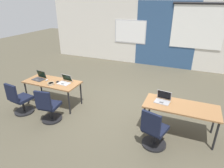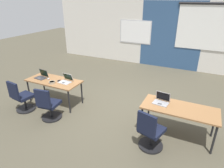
# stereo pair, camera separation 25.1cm
# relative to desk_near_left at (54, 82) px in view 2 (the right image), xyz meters

# --- Properties ---
(ground_plane) EXTENTS (24.00, 24.00, 0.00)m
(ground_plane) POSITION_rel_desk_near_left_xyz_m (1.75, 0.60, -0.66)
(ground_plane) COLOR #4C4738
(back_wall_assembly) EXTENTS (10.00, 0.27, 2.80)m
(back_wall_assembly) POSITION_rel_desk_near_left_xyz_m (1.78, 4.80, 0.75)
(back_wall_assembly) COLOR silver
(back_wall_assembly) RESTS_ON ground
(desk_near_left) EXTENTS (1.60, 0.70, 0.72)m
(desk_near_left) POSITION_rel_desk_near_left_xyz_m (0.00, 0.00, 0.00)
(desk_near_left) COLOR olive
(desk_near_left) RESTS_ON ground
(desk_near_right) EXTENTS (1.60, 0.70, 0.72)m
(desk_near_right) POSITION_rel_desk_near_left_xyz_m (3.50, 0.00, 0.00)
(desk_near_right) COLOR olive
(desk_near_right) RESTS_ON ground
(laptop_near_right_inner) EXTENTS (0.36, 0.31, 0.23)m
(laptop_near_right_inner) POSITION_rel_desk_near_left_xyz_m (3.09, 0.05, 0.11)
(laptop_near_right_inner) COLOR #9E9EA3
(laptop_near_right_inner) RESTS_ON desk_near_right
(chair_near_right_inner) EXTENTS (0.54, 0.59, 0.92)m
(chair_near_right_inner) POSITION_rel_desk_near_left_xyz_m (3.06, -0.68, -0.28)
(chair_near_right_inner) COLOR black
(chair_near_right_inner) RESTS_ON ground
(laptop_near_left_end) EXTENTS (0.36, 0.31, 0.23)m
(laptop_near_left_end) POSITION_rel_desk_near_left_xyz_m (-0.44, -0.00, 0.11)
(laptop_near_left_end) COLOR #333338
(laptop_near_left_end) RESTS_ON desk_near_left
(mouse_near_left_end) EXTENTS (0.07, 0.11, 0.03)m
(mouse_near_left_end) POSITION_rel_desk_near_left_xyz_m (-0.18, -0.01, 0.08)
(mouse_near_left_end) COLOR #B2B2B7
(mouse_near_left_end) RESTS_ON desk_near_left
(chair_near_left_end) EXTENTS (0.52, 0.56, 0.92)m
(chair_near_left_end) POSITION_rel_desk_near_left_xyz_m (-0.50, -0.77, -0.28)
(chair_near_left_end) COLOR black
(chair_near_left_end) RESTS_ON ground
(laptop_near_left_inner) EXTENTS (0.35, 0.33, 0.23)m
(laptop_near_left_inner) POSITION_rel_desk_near_left_xyz_m (0.40, 0.05, 0.11)
(laptop_near_left_inner) COLOR #B7B7BC
(laptop_near_left_inner) RESTS_ON desk_near_left
(mouse_near_left_inner) EXTENTS (0.09, 0.11, 0.03)m
(mouse_near_left_inner) POSITION_rel_desk_near_left_xyz_m (0.18, 0.02, 0.08)
(mouse_near_left_inner) COLOR black
(mouse_near_left_inner) RESTS_ON desk_near_left
(chair_near_left_inner) EXTENTS (0.52, 0.56, 0.92)m
(chair_near_left_inner) POSITION_rel_desk_near_left_xyz_m (0.46, -0.77, -0.28)
(chair_near_left_inner) COLOR black
(chair_near_left_inner) RESTS_ON ground
(snack_bowl) EXTENTS (0.18, 0.18, 0.06)m
(snack_bowl) POSITION_rel_desk_near_left_xyz_m (0.13, -0.20, 0.10)
(snack_bowl) COLOR tan
(snack_bowl) RESTS_ON desk_near_left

